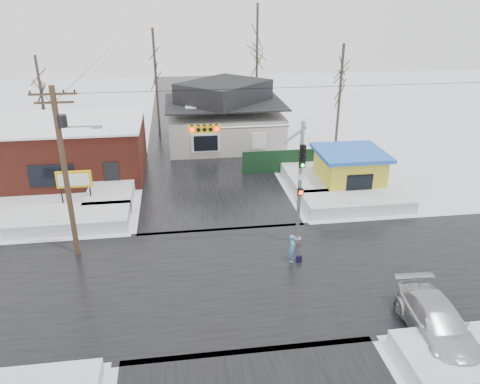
{
  "coord_description": "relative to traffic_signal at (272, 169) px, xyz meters",
  "views": [
    {
      "loc": [
        -2.37,
        -19.35,
        13.03
      ],
      "look_at": [
        0.87,
        3.69,
        3.0
      ],
      "focal_mm": 35.0,
      "sensor_mm": 36.0,
      "label": 1
    }
  ],
  "objects": [
    {
      "name": "fence",
      "position": [
        4.07,
        11.03,
        -3.64
      ],
      "size": [
        8.0,
        0.12,
        1.8
      ],
      "primitive_type": "cube",
      "color": "black",
      "rests_on": "ground"
    },
    {
      "name": "kiosk",
      "position": [
        7.07,
        7.03,
        -3.08
      ],
      "size": [
        4.6,
        4.6,
        2.88
      ],
      "color": "gold",
      "rests_on": "ground"
    },
    {
      "name": "road_ew",
      "position": [
        -2.43,
        -2.97,
        -4.53
      ],
      "size": [
        120.0,
        10.0,
        0.02
      ],
      "primitive_type": "cube",
      "color": "black",
      "rests_on": "ground"
    },
    {
      "name": "road_ns",
      "position": [
        -2.43,
        -2.97,
        -4.53
      ],
      "size": [
        10.0,
        120.0,
        0.02
      ],
      "primitive_type": "cube",
      "color": "black",
      "rests_on": "ground"
    },
    {
      "name": "tree_far_mid",
      "position": [
        3.57,
        25.03,
        5.0
      ],
      "size": [
        3.0,
        3.0,
        12.0
      ],
      "color": "#332821",
      "rests_on": "ground"
    },
    {
      "name": "snowbank_nside_w",
      "position": [
        -9.43,
        9.03,
        -4.14
      ],
      "size": [
        3.0,
        8.0,
        0.8
      ],
      "primitive_type": "cube",
      "color": "white",
      "rests_on": "ground"
    },
    {
      "name": "utility_pole",
      "position": [
        -10.36,
        0.53,
        0.57
      ],
      "size": [
        3.15,
        0.44,
        9.0
      ],
      "color": "#382619",
      "rests_on": "ground"
    },
    {
      "name": "tree_far_west",
      "position": [
        -16.43,
        21.03,
        1.82
      ],
      "size": [
        3.0,
        3.0,
        8.0
      ],
      "color": "#332821",
      "rests_on": "ground"
    },
    {
      "name": "pedestrian",
      "position": [
        0.82,
        -1.81,
        -3.78
      ],
      "size": [
        0.54,
        0.64,
        1.51
      ],
      "primitive_type": "imported",
      "rotation": [
        0.0,
        0.0,
        1.19
      ],
      "color": "#478DC7",
      "rests_on": "ground"
    },
    {
      "name": "snowbank_nw",
      "position": [
        -11.43,
        4.03,
        -4.14
      ],
      "size": [
        7.0,
        3.0,
        0.8
      ],
      "primitive_type": "cube",
      "color": "white",
      "rests_on": "ground"
    },
    {
      "name": "brick_building",
      "position": [
        -13.43,
        13.03,
        -2.46
      ],
      "size": [
        12.2,
        8.2,
        4.12
      ],
      "color": "maroon",
      "rests_on": "ground"
    },
    {
      "name": "snowbank_ne",
      "position": [
        6.57,
        4.03,
        -4.14
      ],
      "size": [
        7.0,
        3.0,
        0.8
      ],
      "primitive_type": "cube",
      "color": "white",
      "rests_on": "ground"
    },
    {
      "name": "snowbank_nside_e",
      "position": [
        4.57,
        9.03,
        -4.14
      ],
      "size": [
        3.0,
        8.0,
        0.8
      ],
      "primitive_type": "cube",
      "color": "white",
      "rests_on": "ground"
    },
    {
      "name": "traffic_signal",
      "position": [
        0.0,
        0.0,
        0.0
      ],
      "size": [
        6.05,
        0.68,
        7.0
      ],
      "color": "gray",
      "rests_on": "ground"
    },
    {
      "name": "house",
      "position": [
        -0.43,
        19.03,
        -1.92
      ],
      "size": [
        10.4,
        8.4,
        5.76
      ],
      "color": "beige",
      "rests_on": "ground"
    },
    {
      "name": "car",
      "position": [
        5.2,
        -8.36,
        -3.8
      ],
      "size": [
        2.36,
        5.2,
        1.48
      ],
      "primitive_type": "imported",
      "rotation": [
        0.0,
        0.0,
        -0.06
      ],
      "color": "silver",
      "rests_on": "ground"
    },
    {
      "name": "tree_far_right",
      "position": [
        9.57,
        17.03,
        2.62
      ],
      "size": [
        3.0,
        3.0,
        9.0
      ],
      "color": "#332821",
      "rests_on": "ground"
    },
    {
      "name": "marquee_sign",
      "position": [
        -11.43,
        6.53,
        -2.62
      ],
      "size": [
        2.2,
        0.21,
        2.55
      ],
      "color": "black",
      "rests_on": "ground"
    },
    {
      "name": "tree_far_left",
      "position": [
        -6.43,
        23.03,
        3.41
      ],
      "size": [
        3.0,
        3.0,
        10.0
      ],
      "color": "#332821",
      "rests_on": "ground"
    },
    {
      "name": "shopping_bag",
      "position": [
        1.16,
        -1.99,
        -4.36
      ],
      "size": [
        0.29,
        0.15,
        0.35
      ],
      "primitive_type": "cube",
      "rotation": [
        0.0,
        0.0,
        0.12
      ],
      "color": "black",
      "rests_on": "ground"
    },
    {
      "name": "ground",
      "position": [
        -2.43,
        -2.97,
        -4.54
      ],
      "size": [
        120.0,
        120.0,
        0.0
      ],
      "primitive_type": "plane",
      "color": "white",
      "rests_on": "ground"
    }
  ]
}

